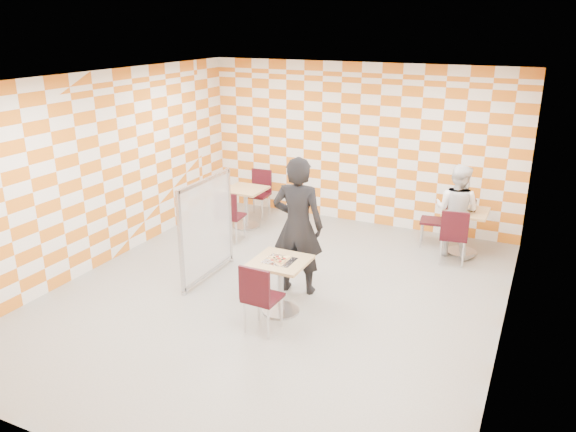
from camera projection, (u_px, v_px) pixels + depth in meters
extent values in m
plane|color=#979691|center=(276.00, 295.00, 7.97)|extent=(7.00, 7.00, 0.00)
plane|color=white|center=(274.00, 80.00, 6.98)|extent=(7.00, 7.00, 0.00)
plane|color=white|center=(359.00, 145.00, 10.46)|extent=(6.00, 0.00, 6.00)
plane|color=white|center=(102.00, 170.00, 8.69)|extent=(0.00, 7.00, 7.00)
plane|color=white|center=(515.00, 228.00, 6.27)|extent=(0.00, 7.00, 7.00)
cube|color=tan|center=(280.00, 262.00, 7.30)|extent=(0.70, 0.70, 0.04)
cylinder|color=#A5A5AA|center=(281.00, 286.00, 7.42)|extent=(0.08, 0.08, 0.70)
cylinder|color=#A5A5AA|center=(281.00, 310.00, 7.54)|extent=(0.50, 0.50, 0.03)
cube|color=tan|center=(466.00, 212.00, 9.20)|extent=(0.70, 0.70, 0.04)
cylinder|color=#A5A5AA|center=(463.00, 232.00, 9.32)|extent=(0.08, 0.08, 0.70)
cylinder|color=#A5A5AA|center=(461.00, 252.00, 9.44)|extent=(0.50, 0.50, 0.03)
cube|color=tan|center=(245.00, 190.00, 10.40)|extent=(0.70, 0.70, 0.04)
cylinder|color=#A5A5AA|center=(246.00, 208.00, 10.52)|extent=(0.08, 0.08, 0.70)
cylinder|color=#A5A5AA|center=(246.00, 226.00, 10.64)|extent=(0.50, 0.50, 0.03)
cube|color=#350A12|center=(263.00, 298.00, 6.95)|extent=(0.44, 0.44, 0.04)
cube|color=#350A12|center=(254.00, 286.00, 6.70)|extent=(0.42, 0.06, 0.45)
cylinder|color=silver|center=(282.00, 312.00, 7.10)|extent=(0.03, 0.03, 0.43)
cylinder|color=silver|center=(258.00, 306.00, 7.24)|extent=(0.03, 0.03, 0.43)
cylinder|color=silver|center=(268.00, 324.00, 6.81)|extent=(0.03, 0.03, 0.43)
cylinder|color=silver|center=(245.00, 317.00, 6.96)|extent=(0.03, 0.03, 0.43)
cube|color=#350A12|center=(453.00, 236.00, 8.92)|extent=(0.48, 0.48, 0.04)
cube|color=#350A12|center=(455.00, 226.00, 8.66)|extent=(0.42, 0.11, 0.45)
cylinder|color=silver|center=(463.00, 247.00, 9.11)|extent=(0.03, 0.03, 0.43)
cylinder|color=silver|center=(441.00, 245.00, 9.20)|extent=(0.03, 0.03, 0.43)
cylinder|color=silver|center=(463.00, 255.00, 8.80)|extent=(0.03, 0.03, 0.43)
cylinder|color=silver|center=(441.00, 253.00, 8.89)|extent=(0.03, 0.03, 0.43)
cube|color=#350A12|center=(433.00, 221.00, 9.60)|extent=(0.47, 0.47, 0.04)
cube|color=#350A12|center=(446.00, 208.00, 9.46)|extent=(0.09, 0.42, 0.45)
cylinder|color=silver|center=(423.00, 229.00, 9.88)|extent=(0.03, 0.03, 0.43)
cylinder|color=silver|center=(421.00, 236.00, 9.57)|extent=(0.03, 0.03, 0.43)
cylinder|color=silver|center=(443.00, 232.00, 9.78)|extent=(0.03, 0.03, 0.43)
cylinder|color=silver|center=(441.00, 238.00, 9.48)|extent=(0.03, 0.03, 0.43)
cube|color=#350A12|center=(231.00, 216.00, 9.84)|extent=(0.46, 0.46, 0.04)
cube|color=#350A12|center=(226.00, 206.00, 9.58)|extent=(0.42, 0.08, 0.45)
cylinder|color=silver|center=(244.00, 227.00, 10.01)|extent=(0.03, 0.03, 0.43)
cylinder|color=silver|center=(227.00, 224.00, 10.12)|extent=(0.03, 0.03, 0.43)
cylinder|color=silver|center=(236.00, 233.00, 9.71)|extent=(0.03, 0.03, 0.43)
cylinder|color=silver|center=(219.00, 231.00, 9.82)|extent=(0.03, 0.03, 0.43)
cube|color=#350A12|center=(258.00, 195.00, 11.02)|extent=(0.44, 0.44, 0.04)
cube|color=#350A12|center=(262.00, 180.00, 11.11)|extent=(0.42, 0.07, 0.45)
cylinder|color=silver|center=(246.00, 208.00, 11.01)|extent=(0.03, 0.03, 0.43)
cylinder|color=silver|center=(262.00, 210.00, 10.89)|extent=(0.03, 0.03, 0.43)
cylinder|color=silver|center=(254.00, 203.00, 11.30)|extent=(0.03, 0.03, 0.43)
cylinder|color=silver|center=(269.00, 205.00, 11.18)|extent=(0.03, 0.03, 0.43)
cube|color=white|center=(207.00, 228.00, 8.29)|extent=(0.02, 1.30, 1.40)
cube|color=#B2B2B7|center=(204.00, 181.00, 8.05)|extent=(0.05, 1.30, 0.05)
cube|color=#B2B2B7|center=(209.00, 272.00, 8.53)|extent=(0.05, 1.30, 0.05)
cube|color=#B2B2B7|center=(181.00, 243.00, 7.73)|extent=(0.05, 0.05, 1.50)
cylinder|color=#B2B2B7|center=(184.00, 293.00, 7.99)|extent=(0.08, 0.08, 0.05)
cube|color=#B2B2B7|center=(229.00, 215.00, 8.84)|extent=(0.05, 0.05, 1.50)
cylinder|color=#B2B2B7|center=(231.00, 260.00, 9.10)|extent=(0.08, 0.08, 0.05)
imported|color=black|center=(298.00, 226.00, 7.81)|extent=(0.79, 0.58, 1.98)
imported|color=white|center=(457.00, 210.00, 9.13)|extent=(0.87, 0.75, 1.54)
cube|color=silver|center=(280.00, 260.00, 7.28)|extent=(0.38, 0.34, 0.01)
cone|color=tan|center=(280.00, 260.00, 7.27)|extent=(0.40, 0.40, 0.02)
cone|color=#F2D88C|center=(280.00, 258.00, 7.28)|extent=(0.33, 0.33, 0.01)
cylinder|color=maroon|center=(272.00, 260.00, 7.20)|extent=(0.04, 0.04, 0.01)
cylinder|color=maroon|center=(280.00, 261.00, 7.17)|extent=(0.04, 0.04, 0.01)
cylinder|color=maroon|center=(279.00, 258.00, 7.25)|extent=(0.04, 0.04, 0.01)
cylinder|color=maroon|center=(277.00, 256.00, 7.31)|extent=(0.04, 0.04, 0.01)
cylinder|color=maroon|center=(284.00, 258.00, 7.25)|extent=(0.04, 0.04, 0.01)
torus|color=black|center=(282.00, 259.00, 7.22)|extent=(0.03, 0.03, 0.01)
torus|color=black|center=(276.00, 259.00, 7.22)|extent=(0.03, 0.03, 0.01)
torus|color=black|center=(282.00, 257.00, 7.29)|extent=(0.03, 0.03, 0.01)
torus|color=black|center=(274.00, 257.00, 7.27)|extent=(0.03, 0.03, 0.01)
cylinder|color=white|center=(457.00, 203.00, 9.29)|extent=(0.06, 0.06, 0.16)
cylinder|color=red|center=(458.00, 198.00, 9.26)|extent=(0.04, 0.04, 0.04)
cylinder|color=black|center=(474.00, 206.00, 9.12)|extent=(0.07, 0.07, 0.20)
cylinder|color=red|center=(475.00, 199.00, 9.08)|extent=(0.03, 0.03, 0.03)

